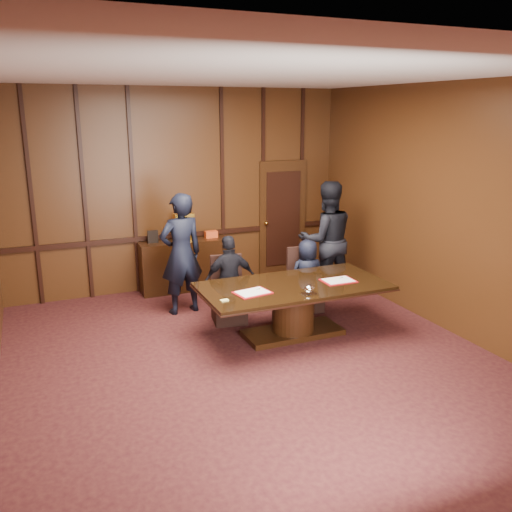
{
  "coord_description": "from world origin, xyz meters",
  "views": [
    {
      "loc": [
        -2.45,
        -5.74,
        3.11
      ],
      "look_at": [
        0.53,
        1.28,
        1.05
      ],
      "focal_mm": 38.0,
      "sensor_mm": 36.0,
      "label": 1
    }
  ],
  "objects": [
    {
      "name": "room",
      "position": [
        0.07,
        0.14,
        1.72
      ],
      "size": [
        7.0,
        7.04,
        3.5
      ],
      "color": "black",
      "rests_on": "ground"
    },
    {
      "name": "sideboard",
      "position": [
        0.0,
        3.26,
        0.49
      ],
      "size": [
        1.6,
        0.45,
        1.54
      ],
      "color": "black",
      "rests_on": "ground"
    },
    {
      "name": "conference_table",
      "position": [
        0.83,
        0.67,
        0.51
      ],
      "size": [
        2.62,
        1.32,
        0.76
      ],
      "color": "black",
      "rests_on": "ground"
    },
    {
      "name": "folder_left",
      "position": [
        0.16,
        0.55,
        0.77
      ],
      "size": [
        0.51,
        0.4,
        0.02
      ],
      "rotation": [
        0.0,
        0.0,
        0.17
      ],
      "color": "#B31017",
      "rests_on": "conference_table"
    },
    {
      "name": "folder_right",
      "position": [
        1.49,
        0.55,
        0.77
      ],
      "size": [
        0.46,
        0.33,
        0.02
      ],
      "rotation": [
        0.0,
        0.0,
        -0.01
      ],
      "color": "#B31017",
      "rests_on": "conference_table"
    },
    {
      "name": "inkstand",
      "position": [
        0.83,
        0.22,
        0.81
      ],
      "size": [
        0.2,
        0.14,
        0.12
      ],
      "color": "white",
      "rests_on": "conference_table"
    },
    {
      "name": "notepad",
      "position": [
        -0.28,
        0.41,
        0.77
      ],
      "size": [
        0.1,
        0.08,
        0.01
      ],
      "primitive_type": "cube",
      "rotation": [
        0.0,
        0.0,
        0.06
      ],
      "color": "#FBE87A",
      "rests_on": "conference_table"
    },
    {
      "name": "chair_left",
      "position": [
        0.19,
        1.54,
        0.29
      ],
      "size": [
        0.55,
        0.55,
        0.99
      ],
      "rotation": [
        0.0,
        0.0,
        -0.16
      ],
      "color": "black",
      "rests_on": "ground"
    },
    {
      "name": "chair_right",
      "position": [
        1.49,
        1.54,
        0.29
      ],
      "size": [
        0.53,
        0.53,
        0.99
      ],
      "rotation": [
        0.0,
        0.0,
        -0.11
      ],
      "color": "black",
      "rests_on": "ground"
    },
    {
      "name": "signatory_left",
      "position": [
        0.18,
        1.47,
        0.67
      ],
      "size": [
        0.8,
        0.35,
        1.35
      ],
      "primitive_type": "imported",
      "rotation": [
        0.0,
        0.0,
        3.12
      ],
      "color": "black",
      "rests_on": "ground"
    },
    {
      "name": "signatory_right",
      "position": [
        1.48,
        1.47,
        0.58
      ],
      "size": [
        0.6,
        0.42,
        1.16
      ],
      "primitive_type": "imported",
      "rotation": [
        0.0,
        0.0,
        3.05
      ],
      "color": "black",
      "rests_on": "ground"
    },
    {
      "name": "witness_left",
      "position": [
        -0.35,
        2.18,
        0.95
      ],
      "size": [
        0.76,
        0.56,
        1.91
      ],
      "primitive_type": "imported",
      "rotation": [
        0.0,
        0.0,
        3.29
      ],
      "color": "black",
      "rests_on": "ground"
    },
    {
      "name": "witness_right",
      "position": [
        2.11,
        1.97,
        0.99
      ],
      "size": [
        1.08,
        0.91,
        1.99
      ],
      "primitive_type": "imported",
      "rotation": [
        0.0,
        0.0,
        2.97
      ],
      "color": "black",
      "rests_on": "ground"
    }
  ]
}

